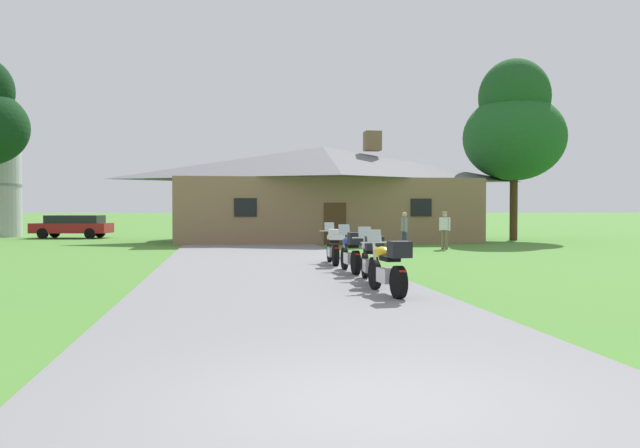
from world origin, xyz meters
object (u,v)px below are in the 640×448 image
object	(u,v)px
bystander_gray_shirt_near_lodge	(404,229)
parked_red_suv_far_left	(73,225)
motorcycle_yellow_nearest_to_camera	(389,267)
motorcycle_silver_farthest_in_row	(333,246)
bystander_white_shirt_beside_signpost	(445,228)
tree_right_of_lodge	(514,126)
motorcycle_blue_third_in_row	(351,252)
motorcycle_silver_second_in_row	(370,259)

from	to	relation	value
bystander_gray_shirt_near_lodge	parked_red_suv_far_left	distance (m)	22.37
motorcycle_yellow_nearest_to_camera	parked_red_suv_far_left	distance (m)	30.97
motorcycle_silver_farthest_in_row	bystander_white_shirt_beside_signpost	xyz separation A→B (m)	(6.29, 7.36, 0.33)
motorcycle_yellow_nearest_to_camera	bystander_gray_shirt_near_lodge	bearing A→B (deg)	67.47
motorcycle_yellow_nearest_to_camera	motorcycle_silver_farthest_in_row	world-z (taller)	same
motorcycle_silver_farthest_in_row	tree_right_of_lodge	world-z (taller)	tree_right_of_lodge
motorcycle_blue_third_in_row	bystander_white_shirt_beside_signpost	bearing A→B (deg)	56.91
motorcycle_blue_third_in_row	motorcycle_silver_farthest_in_row	distance (m)	2.66
tree_right_of_lodge	parked_red_suv_far_left	size ratio (longest dim) A/B	2.14
motorcycle_silver_farthest_in_row	motorcycle_yellow_nearest_to_camera	bearing A→B (deg)	-88.73
motorcycle_silver_farthest_in_row	bystander_gray_shirt_near_lodge	distance (m)	7.48
motorcycle_silver_farthest_in_row	parked_red_suv_far_left	distance (m)	24.59
tree_right_of_lodge	motorcycle_silver_farthest_in_row	bearing A→B (deg)	-131.51
bystander_gray_shirt_near_lodge	motorcycle_yellow_nearest_to_camera	bearing A→B (deg)	165.35
parked_red_suv_far_left	bystander_white_shirt_beside_signpost	bearing A→B (deg)	-116.98
motorcycle_silver_farthest_in_row	bystander_gray_shirt_near_lodge	world-z (taller)	bystander_gray_shirt_near_lodge
motorcycle_blue_third_in_row	parked_red_suv_far_left	world-z (taller)	parked_red_suv_far_left
motorcycle_silver_second_in_row	parked_red_suv_far_left	world-z (taller)	parked_red_suv_far_left
motorcycle_yellow_nearest_to_camera	motorcycle_silver_second_in_row	distance (m)	2.22
motorcycle_silver_second_in_row	tree_right_of_lodge	bearing A→B (deg)	61.01
motorcycle_silver_farthest_in_row	bystander_white_shirt_beside_signpost	bearing A→B (deg)	51.52
motorcycle_blue_third_in_row	tree_right_of_lodge	world-z (taller)	tree_right_of_lodge
motorcycle_yellow_nearest_to_camera	tree_right_of_lodge	size ratio (longest dim) A/B	0.20
bystander_gray_shirt_near_lodge	bystander_white_shirt_beside_signpost	bearing A→B (deg)	-59.83
motorcycle_blue_third_in_row	bystander_gray_shirt_near_lodge	distance (m)	9.79
motorcycle_silver_second_in_row	bystander_white_shirt_beside_signpost	distance (m)	13.85
motorcycle_silver_second_in_row	bystander_gray_shirt_near_lodge	distance (m)	11.95
motorcycle_silver_farthest_in_row	bystander_white_shirt_beside_signpost	world-z (taller)	bystander_white_shirt_beside_signpost
bystander_white_shirt_beside_signpost	tree_right_of_lodge	bearing A→B (deg)	-84.68
bystander_gray_shirt_near_lodge	motorcycle_silver_second_in_row	bearing A→B (deg)	162.77
motorcycle_silver_second_in_row	motorcycle_silver_farthest_in_row	bearing A→B (deg)	94.84
motorcycle_silver_second_in_row	bystander_gray_shirt_near_lodge	xyz separation A→B (m)	(4.08, 11.22, 0.31)
motorcycle_silver_second_in_row	motorcycle_blue_third_in_row	xyz separation A→B (m)	(0.00, 2.33, 0.00)
motorcycle_silver_farthest_in_row	tree_right_of_lodge	size ratio (longest dim) A/B	0.20
bystander_gray_shirt_near_lodge	motorcycle_blue_third_in_row	bearing A→B (deg)	158.14
tree_right_of_lodge	parked_red_suv_far_left	bearing A→B (deg)	165.87
bystander_white_shirt_beside_signpost	bystander_gray_shirt_near_lodge	bearing A→B (deg)	75.25
bystander_gray_shirt_near_lodge	bystander_white_shirt_beside_signpost	distance (m)	2.45
motorcycle_silver_second_in_row	parked_red_suv_far_left	xyz separation A→B (m)	(-12.60, 26.13, 0.16)
bystander_gray_shirt_near_lodge	tree_right_of_lodge	xyz separation A→B (m)	(8.90, 8.47, 5.61)
motorcycle_yellow_nearest_to_camera	bystander_gray_shirt_near_lodge	size ratio (longest dim) A/B	1.25
motorcycle_yellow_nearest_to_camera	motorcycle_silver_farthest_in_row	bearing A→B (deg)	84.12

